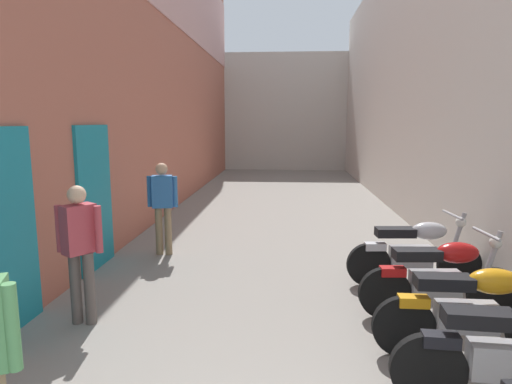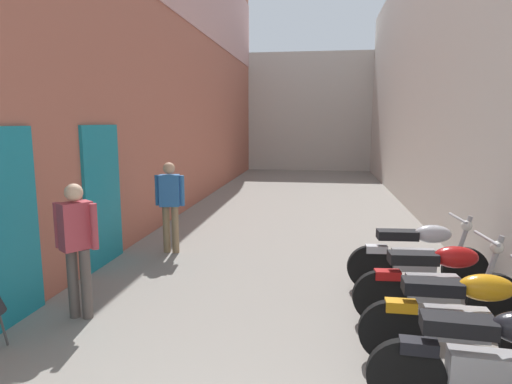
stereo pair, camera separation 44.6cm
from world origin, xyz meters
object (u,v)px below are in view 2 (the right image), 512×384
(motorcycle_fifth, at_px, (418,254))
(pedestrian_further_down, at_px, (170,200))
(motorcycle_second, at_px, (498,362))
(motorcycle_fourth, at_px, (438,281))
(pedestrian_mid_alley, at_px, (77,241))
(motorcycle_third, at_px, (464,316))

(motorcycle_fifth, relative_size, pedestrian_further_down, 1.18)
(motorcycle_second, height_order, motorcycle_fourth, same)
(motorcycle_fifth, xyz_separation_m, pedestrian_further_down, (-3.86, 1.19, 0.42))
(pedestrian_mid_alley, bearing_deg, motorcycle_second, -17.30)
(motorcycle_second, xyz_separation_m, motorcycle_fifth, (-0.00, 2.70, 0.00))
(motorcycle_fifth, distance_m, pedestrian_further_down, 4.06)
(motorcycle_fourth, bearing_deg, pedestrian_further_down, 150.17)
(motorcycle_fifth, bearing_deg, motorcycle_fourth, -90.00)
(motorcycle_second, height_order, pedestrian_mid_alley, pedestrian_mid_alley)
(motorcycle_third, relative_size, motorcycle_fourth, 1.00)
(motorcycle_fourth, relative_size, motorcycle_fifth, 1.00)
(motorcycle_third, xyz_separation_m, motorcycle_fourth, (-0.00, 0.90, 0.00))
(motorcycle_third, height_order, motorcycle_fifth, same)
(pedestrian_further_down, bearing_deg, pedestrian_mid_alley, -93.78)
(motorcycle_fourth, xyz_separation_m, motorcycle_fifth, (-0.00, 1.02, 0.00))
(motorcycle_fourth, distance_m, pedestrian_further_down, 4.47)
(motorcycle_second, bearing_deg, motorcycle_fourth, 90.00)
(motorcycle_fourth, xyz_separation_m, pedestrian_mid_alley, (-4.03, -0.43, 0.42))
(motorcycle_second, distance_m, pedestrian_further_down, 5.50)
(motorcycle_second, distance_m, motorcycle_fourth, 1.68)
(motorcycle_fourth, xyz_separation_m, pedestrian_further_down, (-3.86, 2.21, 0.42))
(motorcycle_second, height_order, motorcycle_third, same)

